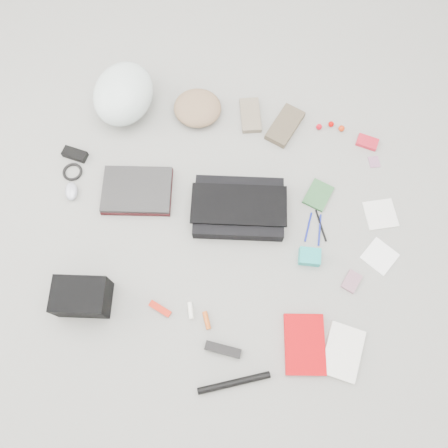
# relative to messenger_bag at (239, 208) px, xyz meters

# --- Properties ---
(ground_plane) EXTENTS (4.00, 4.00, 0.00)m
(ground_plane) POSITION_rel_messenger_bag_xyz_m (-0.05, -0.09, -0.03)
(ground_plane) COLOR gray
(messenger_bag) EXTENTS (0.41, 0.31, 0.06)m
(messenger_bag) POSITION_rel_messenger_bag_xyz_m (0.00, 0.00, 0.00)
(messenger_bag) COLOR black
(messenger_bag) RESTS_ON ground_plane
(bag_flap) EXTENTS (0.43, 0.23, 0.01)m
(bag_flap) POSITION_rel_messenger_bag_xyz_m (0.00, 0.00, 0.04)
(bag_flap) COLOR black
(bag_flap) RESTS_ON messenger_bag
(laptop_sleeve) EXTENTS (0.33, 0.26, 0.02)m
(laptop_sleeve) POSITION_rel_messenger_bag_xyz_m (-0.46, 0.02, -0.02)
(laptop_sleeve) COLOR #3B1215
(laptop_sleeve) RESTS_ON ground_plane
(laptop) EXTENTS (0.33, 0.26, 0.02)m
(laptop) POSITION_rel_messenger_bag_xyz_m (-0.46, 0.02, -0.00)
(laptop) COLOR black
(laptop) RESTS_ON laptop_sleeve
(bike_helmet) EXTENTS (0.31, 0.37, 0.20)m
(bike_helmet) POSITION_rel_messenger_bag_xyz_m (-0.60, 0.46, 0.07)
(bike_helmet) COLOR white
(bike_helmet) RESTS_ON ground_plane
(beanie) EXTENTS (0.23, 0.22, 0.08)m
(beanie) POSITION_rel_messenger_bag_xyz_m (-0.26, 0.48, 0.01)
(beanie) COLOR #8C6D4F
(beanie) RESTS_ON ground_plane
(mitten_left) EXTENTS (0.13, 0.20, 0.03)m
(mitten_left) POSITION_rel_messenger_bag_xyz_m (-0.01, 0.49, -0.02)
(mitten_left) COLOR #7D6F5B
(mitten_left) RESTS_ON ground_plane
(mitten_right) EXTENTS (0.18, 0.24, 0.03)m
(mitten_right) POSITION_rel_messenger_bag_xyz_m (0.16, 0.46, -0.02)
(mitten_right) COLOR brown
(mitten_right) RESTS_ON ground_plane
(power_brick) EXTENTS (0.12, 0.07, 0.03)m
(power_brick) POSITION_rel_messenger_bag_xyz_m (-0.79, 0.17, -0.02)
(power_brick) COLOR black
(power_brick) RESTS_ON ground_plane
(cable_coil) EXTENTS (0.11, 0.11, 0.01)m
(cable_coil) POSITION_rel_messenger_bag_xyz_m (-0.78, 0.08, -0.03)
(cable_coil) COLOR black
(cable_coil) RESTS_ON ground_plane
(mouse) EXTENTS (0.08, 0.10, 0.03)m
(mouse) POSITION_rel_messenger_bag_xyz_m (-0.75, -0.02, -0.02)
(mouse) COLOR #A5A7B9
(mouse) RESTS_ON ground_plane
(camera_bag) EXTENTS (0.22, 0.17, 0.14)m
(camera_bag) POSITION_rel_messenger_bag_xyz_m (-0.57, -0.48, 0.04)
(camera_bag) COLOR black
(camera_bag) RESTS_ON ground_plane
(multitool) EXTENTS (0.10, 0.06, 0.02)m
(multitool) POSITION_rel_messenger_bag_xyz_m (-0.26, -0.48, -0.02)
(multitool) COLOR red
(multitool) RESTS_ON ground_plane
(toiletry_tube_white) EXTENTS (0.04, 0.07, 0.02)m
(toiletry_tube_white) POSITION_rel_messenger_bag_xyz_m (-0.14, -0.47, -0.02)
(toiletry_tube_white) COLOR white
(toiletry_tube_white) RESTS_ON ground_plane
(toiletry_tube_orange) EXTENTS (0.05, 0.07, 0.02)m
(toiletry_tube_orange) POSITION_rel_messenger_bag_xyz_m (-0.06, -0.50, -0.02)
(toiletry_tube_orange) COLOR #C25018
(toiletry_tube_orange) RESTS_ON ground_plane
(u_lock) EXTENTS (0.15, 0.05, 0.03)m
(u_lock) POSITION_rel_messenger_bag_xyz_m (0.02, -0.60, -0.02)
(u_lock) COLOR black
(u_lock) RESTS_ON ground_plane
(bike_pump) EXTENTS (0.28, 0.13, 0.03)m
(bike_pump) POSITION_rel_messenger_bag_xyz_m (0.08, -0.72, -0.02)
(bike_pump) COLOR black
(bike_pump) RESTS_ON ground_plane
(book_red) EXTENTS (0.19, 0.25, 0.02)m
(book_red) POSITION_rel_messenger_bag_xyz_m (0.33, -0.53, -0.02)
(book_red) COLOR #CC0308
(book_red) RESTS_ON ground_plane
(book_white) EXTENTS (0.17, 0.23, 0.02)m
(book_white) POSITION_rel_messenger_bag_xyz_m (0.49, -0.54, -0.02)
(book_white) COLOR silver
(book_white) RESTS_ON ground_plane
(notepad) EXTENTS (0.14, 0.16, 0.02)m
(notepad) POSITION_rel_messenger_bag_xyz_m (0.34, 0.12, -0.02)
(notepad) COLOR #2C5B30
(notepad) RESTS_ON ground_plane
(pen_blue) EXTENTS (0.03, 0.14, 0.01)m
(pen_blue) POSITION_rel_messenger_bag_xyz_m (0.31, -0.03, -0.03)
(pen_blue) COLOR navy
(pen_blue) RESTS_ON ground_plane
(pen_black) EXTENTS (0.06, 0.14, 0.01)m
(pen_black) POSITION_rel_messenger_bag_xyz_m (0.37, -0.02, -0.03)
(pen_black) COLOR black
(pen_black) RESTS_ON ground_plane
(pen_navy) EXTENTS (0.01, 0.14, 0.01)m
(pen_navy) POSITION_rel_messenger_bag_xyz_m (0.36, -0.04, -0.03)
(pen_navy) COLOR navy
(pen_navy) RESTS_ON ground_plane
(accordion_wallet) EXTENTS (0.09, 0.07, 0.04)m
(accordion_wallet) POSITION_rel_messenger_bag_xyz_m (0.33, -0.17, -0.01)
(accordion_wallet) COLOR teal
(accordion_wallet) RESTS_ON ground_plane
(card_deck) EXTENTS (0.09, 0.10, 0.02)m
(card_deck) POSITION_rel_messenger_bag_xyz_m (0.51, -0.25, -0.02)
(card_deck) COLOR #9A6779
(card_deck) RESTS_ON ground_plane
(napkin_top) EXTENTS (0.17, 0.17, 0.01)m
(napkin_top) POSITION_rel_messenger_bag_xyz_m (0.62, 0.07, -0.03)
(napkin_top) COLOR silver
(napkin_top) RESTS_ON ground_plane
(napkin_bottom) EXTENTS (0.17, 0.17, 0.01)m
(napkin_bottom) POSITION_rel_messenger_bag_xyz_m (0.63, -0.12, -0.03)
(napkin_bottom) COLOR white
(napkin_bottom) RESTS_ON ground_plane
(lollipop_a) EXTENTS (0.03, 0.03, 0.03)m
(lollipop_a) POSITION_rel_messenger_bag_xyz_m (0.32, 0.47, -0.02)
(lollipop_a) COLOR red
(lollipop_a) RESTS_ON ground_plane
(lollipop_b) EXTENTS (0.03, 0.03, 0.03)m
(lollipop_b) POSITION_rel_messenger_bag_xyz_m (0.38, 0.50, -0.02)
(lollipop_b) COLOR #C30200
(lollipop_b) RESTS_ON ground_plane
(lollipop_c) EXTENTS (0.03, 0.03, 0.03)m
(lollipop_c) POSITION_rel_messenger_bag_xyz_m (0.43, 0.48, -0.02)
(lollipop_c) COLOR red
(lollipop_c) RESTS_ON ground_plane
(altoids_tin) EXTENTS (0.11, 0.08, 0.02)m
(altoids_tin) POSITION_rel_messenger_bag_xyz_m (0.55, 0.43, -0.02)
(altoids_tin) COLOR red
(altoids_tin) RESTS_ON ground_plane
(stamp_sheet) EXTENTS (0.06, 0.07, 0.00)m
(stamp_sheet) POSITION_rel_messenger_bag_xyz_m (0.59, 0.33, -0.03)
(stamp_sheet) COLOR #A2688C
(stamp_sheet) RESTS_ON ground_plane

